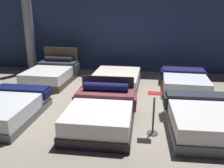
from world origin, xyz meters
TOP-DOWN VIEW (x-y plane):
  - ground_plane at (0.00, 0.00)m, footprint 18.00×18.00m
  - showroom_back_wall at (0.00, 3.79)m, footprint 18.00×0.06m
  - bed_0 at (-2.29, -1.22)m, footprint 1.48×2.11m
  - bed_1 at (0.02, -1.25)m, footprint 1.53×2.03m
  - bed_2 at (2.32, -1.23)m, footprint 1.73×2.03m
  - bed_3 at (-2.36, 1.80)m, footprint 1.56×2.20m
  - bed_4 at (-0.00, 1.68)m, footprint 1.67×2.16m
  - bed_5 at (2.29, 1.65)m, footprint 1.57×2.10m
  - price_sign at (1.16, -1.51)m, footprint 0.28×0.24m
  - support_pillar at (-3.72, 3.12)m, footprint 0.37×0.37m

SIDE VIEW (x-z plane):
  - ground_plane at x=0.00m, z-range -0.02..0.00m
  - bed_4 at x=0.00m, z-range 0.00..0.44m
  - bed_5 at x=2.29m, z-range -0.02..0.50m
  - bed_0 at x=-2.29m, z-range -0.02..0.52m
  - bed_2 at x=2.32m, z-range -0.03..0.57m
  - bed_3 at x=-2.36m, z-range -0.26..0.84m
  - bed_1 at x=0.02m, z-range -0.15..0.74m
  - price_sign at x=1.16m, z-range -0.11..0.81m
  - showroom_back_wall at x=0.00m, z-range 0.00..3.50m
  - support_pillar at x=-3.72m, z-range 0.00..3.50m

